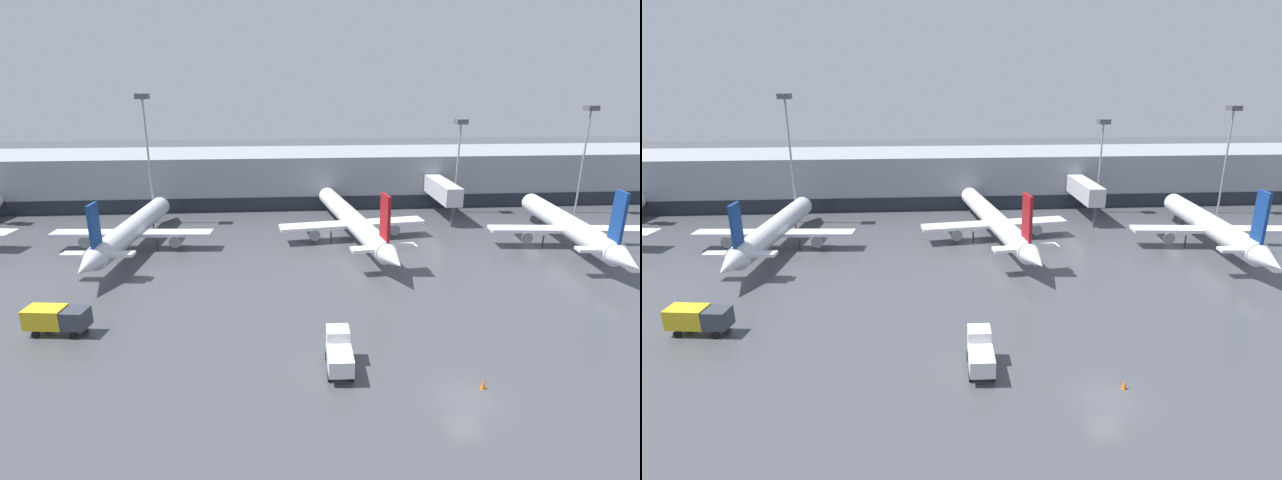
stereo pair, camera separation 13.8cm
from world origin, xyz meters
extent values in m
plane|color=#424449|center=(0.00, 0.00, 0.00)|extent=(320.00, 320.00, 0.00)
cube|color=gray|center=(0.00, 62.00, 4.50)|extent=(160.00, 16.00, 9.00)
cube|color=#1E232D|center=(0.00, 53.95, 1.20)|extent=(156.80, 0.10, 2.40)
cube|color=#BCBCC1|center=(12.94, 47.80, 4.60)|extent=(2.60, 12.39, 2.80)
cylinder|color=#3F4247|center=(12.94, 42.21, 1.60)|extent=(0.44, 0.44, 3.20)
cylinder|color=white|center=(-3.12, 38.28, 2.74)|extent=(6.98, 30.18, 2.76)
cone|color=white|center=(-5.46, 54.68, 2.74)|extent=(3.03, 3.38, 2.63)
cone|color=white|center=(-0.71, 21.33, 2.74)|extent=(3.05, 4.46, 2.49)
cube|color=white|center=(-3.02, 37.53, 2.19)|extent=(20.81, 5.79, 0.44)
cube|color=white|center=(-1.17, 24.58, 3.02)|extent=(7.98, 2.72, 0.35)
cube|color=maroon|center=(-1.17, 24.58, 6.45)|extent=(0.73, 2.64, 5.76)
cylinder|color=slate|center=(-8.73, 36.72, 1.35)|extent=(1.96, 3.38, 1.52)
cylinder|color=slate|center=(2.69, 38.35, 1.35)|extent=(1.96, 3.38, 1.52)
cylinder|color=#2D2D33|center=(-4.50, 47.96, 0.75)|extent=(0.20, 0.20, 1.50)
cylinder|color=#2D2D33|center=(-6.18, 36.33, 0.75)|extent=(0.20, 0.20, 1.50)
cylinder|color=#2D2D33|center=(0.35, 37.25, 0.75)|extent=(0.20, 0.20, 1.50)
cone|color=silver|center=(-59.39, 55.09, 2.81)|extent=(2.91, 3.25, 2.54)
cylinder|color=silver|center=(-32.73, 36.06, 2.72)|extent=(4.44, 24.52, 2.78)
cone|color=silver|center=(-31.80, 49.76, 2.72)|extent=(2.84, 3.23, 2.64)
cone|color=silver|center=(-33.71, 21.82, 2.72)|extent=(2.78, 4.33, 2.50)
cube|color=silver|center=(-32.77, 35.46, 2.17)|extent=(21.21, 3.95, 0.44)
cube|color=silver|center=(-33.50, 24.87, 3.00)|extent=(8.09, 1.95, 0.35)
cube|color=navy|center=(-33.50, 24.87, 6.17)|extent=(0.51, 2.29, 5.22)
cylinder|color=slate|center=(-38.66, 35.86, 1.33)|extent=(1.71, 2.87, 1.53)
cylinder|color=slate|center=(-26.88, 35.05, 1.33)|extent=(1.71, 2.87, 1.53)
cylinder|color=#2D2D33|center=(-32.19, 43.97, 0.74)|extent=(0.20, 0.20, 1.47)
cylinder|color=#2D2D33|center=(-36.18, 35.08, 0.74)|extent=(0.20, 0.20, 1.47)
cylinder|color=#2D2D33|center=(-29.45, 34.62, 0.74)|extent=(0.20, 0.20, 1.47)
cylinder|color=silver|center=(25.44, 32.74, 2.95)|extent=(5.06, 24.95, 2.83)
cone|color=silver|center=(26.70, 46.64, 2.95)|extent=(2.96, 3.34, 2.69)
cone|color=silver|center=(24.13, 18.28, 2.95)|extent=(2.92, 4.45, 2.54)
cube|color=silver|center=(25.39, 32.12, 2.39)|extent=(20.94, 4.50, 0.44)
cube|color=silver|center=(24.41, 21.38, 3.24)|extent=(8.00, 2.18, 0.35)
cube|color=navy|center=(24.41, 21.38, 6.89)|extent=(0.57, 2.39, 6.18)
cylinder|color=slate|center=(19.59, 32.65, 1.53)|extent=(1.81, 3.02, 1.55)
cylinder|color=slate|center=(31.18, 31.60, 1.53)|extent=(1.81, 3.02, 1.55)
cylinder|color=#2D2D33|center=(26.17, 40.77, 0.84)|extent=(0.20, 0.20, 1.68)
cylinder|color=#2D2D33|center=(22.02, 31.81, 0.84)|extent=(0.20, 0.20, 1.68)
cylinder|color=#2D2D33|center=(28.64, 31.20, 0.84)|extent=(0.20, 0.20, 1.68)
cube|color=gold|center=(-33.94, 12.22, 1.60)|extent=(3.59, 2.45, 1.81)
cube|color=#333842|center=(-31.24, 11.89, 1.54)|extent=(2.29, 2.19, 1.69)
cylinder|color=black|center=(-31.05, 12.80, 0.35)|extent=(0.73, 0.33, 0.70)
cylinder|color=black|center=(-31.27, 10.96, 0.35)|extent=(0.73, 0.33, 0.70)
cylinder|color=black|center=(-34.42, 13.22, 0.35)|extent=(0.73, 0.33, 0.70)
cylinder|color=black|center=(-34.64, 11.38, 0.35)|extent=(0.73, 0.33, 0.70)
cube|color=silver|center=(-8.67, 3.49, 1.37)|extent=(1.98, 2.96, 1.33)
cube|color=silver|center=(-8.60, 5.83, 1.78)|extent=(1.85, 1.83, 2.15)
cylinder|color=black|center=(-9.46, 5.93, 0.35)|extent=(0.27, 0.71, 0.70)
cylinder|color=black|center=(-7.75, 5.88, 0.35)|extent=(0.27, 0.71, 0.70)
cylinder|color=black|center=(-9.54, 2.99, 0.35)|extent=(0.27, 0.71, 0.70)
cylinder|color=black|center=(-7.83, 2.95, 0.35)|extent=(0.27, 0.71, 0.70)
cone|color=orange|center=(1.64, 1.14, 0.38)|extent=(0.36, 0.36, 0.76)
cylinder|color=gray|center=(-33.03, 48.40, 9.41)|extent=(0.30, 0.30, 18.82)
cube|color=#4C4C51|center=(-33.03, 48.40, 19.22)|extent=(1.80, 1.80, 0.80)
cylinder|color=gray|center=(16.31, 51.14, 7.33)|extent=(0.30, 0.30, 14.67)
cube|color=#4C4C51|center=(16.31, 51.14, 15.07)|extent=(1.80, 1.80, 0.80)
cylinder|color=gray|center=(36.67, 49.11, 8.40)|extent=(0.30, 0.30, 16.81)
cube|color=#4C4C51|center=(36.67, 49.11, 17.21)|extent=(1.80, 1.80, 0.80)
camera|label=1|loc=(-12.69, -29.37, 21.77)|focal=28.00mm
camera|label=2|loc=(-12.56, -29.38, 21.77)|focal=28.00mm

